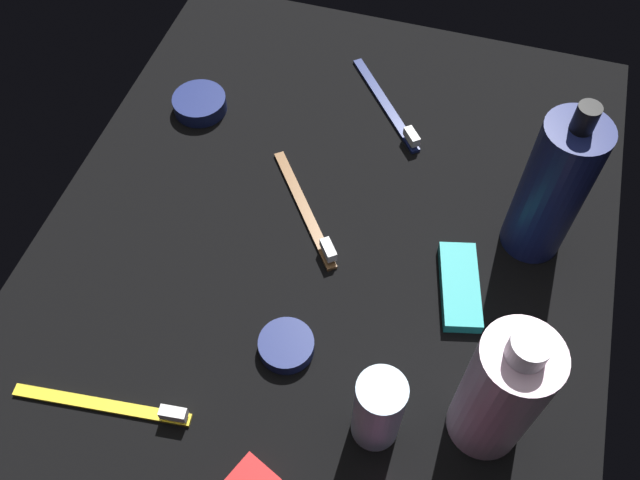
# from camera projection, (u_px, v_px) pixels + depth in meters

# --- Properties ---
(ground_plane) EXTENTS (0.84, 0.64, 0.01)m
(ground_plane) POSITION_uv_depth(u_px,v_px,m) (320.00, 258.00, 0.76)
(ground_plane) COLOR black
(lotion_bottle) EXTENTS (0.07, 0.07, 0.21)m
(lotion_bottle) POSITION_uv_depth(u_px,v_px,m) (553.00, 189.00, 0.69)
(lotion_bottle) COLOR navy
(lotion_bottle) RESTS_ON ground_plane
(bodywash_bottle) EXTENTS (0.07, 0.07, 0.18)m
(bodywash_bottle) POSITION_uv_depth(u_px,v_px,m) (502.00, 392.00, 0.58)
(bodywash_bottle) COLOR silver
(bodywash_bottle) RESTS_ON ground_plane
(deodorant_stick) EXTENTS (0.05, 0.05, 0.10)m
(deodorant_stick) POSITION_uv_depth(u_px,v_px,m) (378.00, 410.00, 0.60)
(deodorant_stick) COLOR silver
(deodorant_stick) RESTS_ON ground_plane
(toothbrush_brown) EXTENTS (0.15, 0.12, 0.02)m
(toothbrush_brown) POSITION_uv_depth(u_px,v_px,m) (307.00, 213.00, 0.78)
(toothbrush_brown) COLOR brown
(toothbrush_brown) RESTS_ON ground_plane
(toothbrush_navy) EXTENTS (0.15, 0.12, 0.02)m
(toothbrush_navy) POSITION_uv_depth(u_px,v_px,m) (389.00, 107.00, 0.87)
(toothbrush_navy) COLOR navy
(toothbrush_navy) RESTS_ON ground_plane
(toothbrush_yellow) EXTENTS (0.03, 0.18, 0.02)m
(toothbrush_yellow) POSITION_uv_depth(u_px,v_px,m) (112.00, 405.00, 0.65)
(toothbrush_yellow) COLOR yellow
(toothbrush_yellow) RESTS_ON ground_plane
(snack_bar_teal) EXTENTS (0.11, 0.06, 0.01)m
(snack_bar_teal) POSITION_uv_depth(u_px,v_px,m) (459.00, 288.00, 0.72)
(snack_bar_teal) COLOR teal
(snack_bar_teal) RESTS_ON ground_plane
(cream_tin_left) EXTENTS (0.07, 0.07, 0.02)m
(cream_tin_left) POSITION_uv_depth(u_px,v_px,m) (200.00, 104.00, 0.87)
(cream_tin_left) COLOR navy
(cream_tin_left) RESTS_ON ground_plane
(cream_tin_right) EXTENTS (0.06, 0.06, 0.02)m
(cream_tin_right) POSITION_uv_depth(u_px,v_px,m) (291.00, 347.00, 0.68)
(cream_tin_right) COLOR navy
(cream_tin_right) RESTS_ON ground_plane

